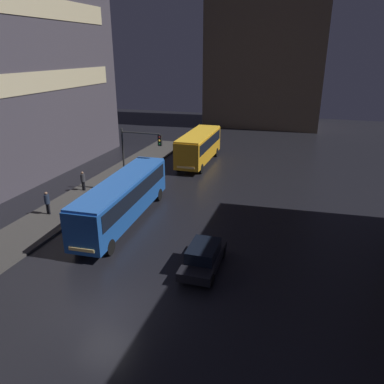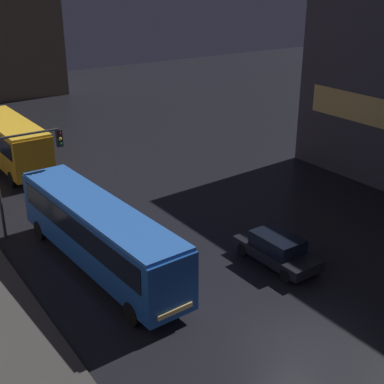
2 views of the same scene
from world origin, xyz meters
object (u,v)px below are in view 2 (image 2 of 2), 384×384
(bus_near, at_px, (98,230))
(car_taxi, at_px, (277,249))
(bus_far, at_px, (11,139))
(traffic_light_main, at_px, (22,163))

(bus_near, height_order, car_taxi, bus_near)
(bus_far, height_order, traffic_light_main, traffic_light_main)
(bus_far, bearing_deg, car_taxi, 106.26)
(car_taxi, relative_size, traffic_light_main, 0.78)
(traffic_light_main, bearing_deg, bus_far, 77.27)
(bus_near, relative_size, traffic_light_main, 2.14)
(bus_near, xyz_separation_m, car_taxi, (7.15, -4.28, -1.27))
(bus_far, xyz_separation_m, car_taxi, (6.27, -20.33, -1.34))
(bus_near, xyz_separation_m, bus_far, (0.88, 16.05, 0.07))
(bus_near, distance_m, bus_far, 16.08)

